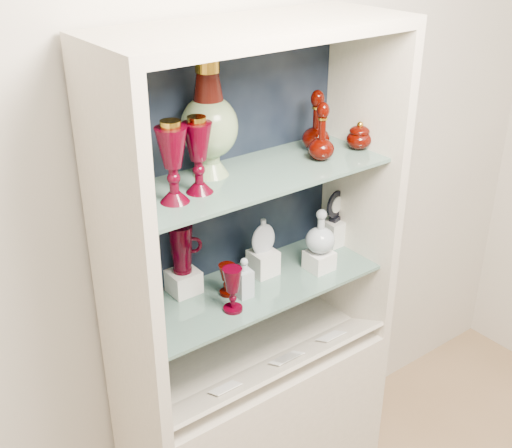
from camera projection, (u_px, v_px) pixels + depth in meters
wall_back at (218, 175)px, 2.22m from camera, size 3.50×0.02×2.80m
cabinet_base at (256, 434)px, 2.52m from camera, size 1.00×0.40×0.75m
cabinet_back_panel at (223, 198)px, 2.23m from camera, size 0.98×0.02×1.15m
cabinet_side_left at (122, 261)px, 1.84m from camera, size 0.04×0.40×1.15m
cabinet_side_right at (361, 183)px, 2.35m from camera, size 0.04×0.40×1.15m
cabinet_top_cap at (256, 30)px, 1.83m from camera, size 1.00×0.40×0.04m
shelf_lower at (253, 288)px, 2.23m from camera, size 0.92×0.34×0.01m
shelf_upper at (252, 176)px, 2.04m from camera, size 0.92×0.34×0.01m
label_ledge at (275, 367)px, 2.26m from camera, size 0.92×0.17×0.09m
label_card_0 at (331, 336)px, 2.39m from camera, size 0.10×0.06×0.03m
label_card_1 at (225, 388)px, 2.14m from camera, size 0.10×0.06×0.03m
label_card_2 at (284, 359)px, 2.27m from camera, size 0.10×0.06×0.03m
label_card_3 at (288, 357)px, 2.28m from camera, size 0.10×0.06×0.03m
pedestal_lamp_left at (173, 162)px, 1.80m from camera, size 0.10×0.10×0.24m
pedestal_lamp_right at (198, 155)px, 1.86m from camera, size 0.10×0.10×0.23m
enamel_urn at (209, 119)px, 1.96m from camera, size 0.23×0.23×0.37m
ruby_decanter_a at (322, 128)px, 2.11m from camera, size 0.11×0.11×0.22m
ruby_decanter_b at (317, 119)px, 2.19m from camera, size 0.12×0.12×0.23m
lidded_bowl at (359, 135)px, 2.23m from camera, size 0.09×0.09×0.10m
cobalt_goblet at (130, 301)px, 2.00m from camera, size 0.09×0.09×0.16m
ruby_goblet_tall at (233, 290)px, 2.06m from camera, size 0.07×0.07×0.16m
ruby_goblet_small at (227, 280)px, 2.16m from camera, size 0.08×0.08×0.11m
riser_ruby_pitcher at (183, 281)px, 2.18m from camera, size 0.10×0.10×0.08m
ruby_pitcher at (181, 249)px, 2.13m from camera, size 0.15×0.12×0.17m
clear_square_bottle at (244, 277)px, 2.14m from camera, size 0.05×0.05×0.15m
riser_flat_flask at (263, 262)px, 2.29m from camera, size 0.09×0.09×0.09m
flat_flask at (263, 235)px, 2.24m from camera, size 0.10×0.05×0.13m
riser_clear_round_decanter at (319, 260)px, 2.32m from camera, size 0.09×0.09×0.07m
clear_round_decanter at (321, 232)px, 2.27m from camera, size 0.11×0.11×0.16m
riser_cameo_medallion at (334, 232)px, 2.49m from camera, size 0.08×0.08×0.10m
cameo_medallion at (336, 206)px, 2.44m from camera, size 0.11×0.06×0.13m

